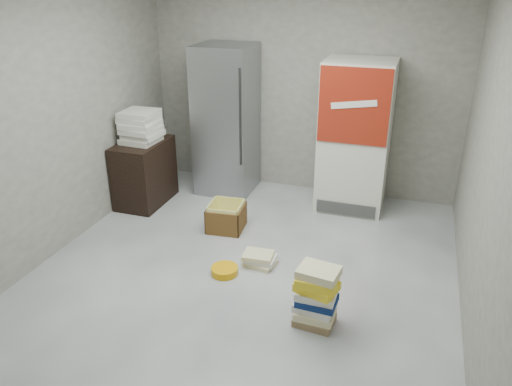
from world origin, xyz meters
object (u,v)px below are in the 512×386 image
at_px(steel_fridge, 226,120).
at_px(phonebook_stack_main, 316,296).
at_px(wood_shelf, 145,173).
at_px(cardboard_box, 226,218).
at_px(coke_cooler, 355,136).

bearing_deg(steel_fridge, phonebook_stack_main, -54.56).
height_order(wood_shelf, cardboard_box, wood_shelf).
relative_size(steel_fridge, coke_cooler, 1.06).
bearing_deg(wood_shelf, coke_cooler, 16.28).
bearing_deg(phonebook_stack_main, coke_cooler, 101.65).
relative_size(coke_cooler, cardboard_box, 4.22).
distance_m(coke_cooler, cardboard_box, 1.82).
xyz_separation_m(wood_shelf, phonebook_stack_main, (2.56, -1.69, -0.13)).
xyz_separation_m(steel_fridge, wood_shelf, (-0.83, -0.73, -0.55)).
xyz_separation_m(coke_cooler, phonebook_stack_main, (0.08, -2.42, -0.63)).
xyz_separation_m(steel_fridge, coke_cooler, (1.65, -0.01, -0.05)).
xyz_separation_m(steel_fridge, cardboard_box, (0.40, -1.09, -0.82)).
height_order(wood_shelf, phonebook_stack_main, wood_shelf).
distance_m(coke_cooler, wood_shelf, 2.63).
height_order(steel_fridge, wood_shelf, steel_fridge).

